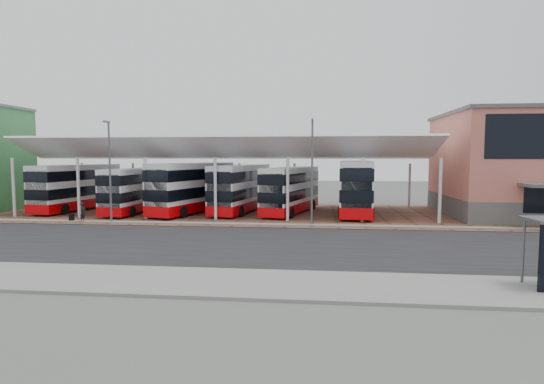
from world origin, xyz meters
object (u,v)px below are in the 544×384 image
Objects in this scene: bus_3 at (241,189)px; bus_5 at (356,187)px; pedestrian at (83,212)px; bus_4 at (291,190)px; bus_1 at (137,190)px; bus_2 at (193,188)px; bus_0 at (78,187)px.

bus_3 is 10.76m from bus_5.
pedestrian is at bearing -134.93° from bus_3.
bus_3 is at bearing -175.79° from bus_5.
bus_1 is at bearing -160.70° from bus_4.
bus_2 is at bearing -157.71° from bus_3.
bus_4 is (21.15, -0.15, -0.09)m from bus_0.
bus_0 is 11.98m from bus_2.
bus_3 is (4.41, 0.93, -0.10)m from bus_2.
bus_5 is at bearing 7.14° from bus_1.
bus_1 is (6.58, -1.07, -0.15)m from bus_0.
bus_5 is (5.98, 0.26, 0.29)m from bus_4.
bus_5 is at bearing 7.80° from bus_0.
bus_1 is at bearing -162.40° from bus_3.
bus_1 is 14.60m from bus_4.
bus_0 is 21.15m from bus_4.
bus_3 is (9.79, 1.24, 0.15)m from bus_1.
bus_3 is 6.95× the size of pedestrian.
bus_5 is (10.76, -0.07, 0.20)m from bus_3.
bus_3 is at bearing 28.69° from bus_2.
bus_4 is (14.57, 0.91, 0.06)m from bus_1.
bus_5 is at bearing 10.00° from bus_3.
bus_0 reaches higher than bus_3.
bus_3 is 0.93× the size of bus_5.
bus_4 is at bearing 7.17° from bus_0.
bus_0 reaches higher than bus_4.
pedestrian is (-11.42, -7.91, -1.41)m from bus_3.
bus_2 is (5.38, 0.31, 0.25)m from bus_1.
bus_5 reaches higher than bus_0.
bus_4 is at bearing 6.46° from bus_3.
bus_0 reaches higher than pedestrian.
bus_5 is at bearing 18.17° from bus_4.
bus_0 is at bearing -175.19° from bus_5.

